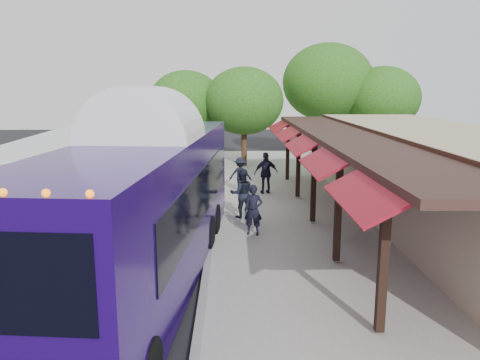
% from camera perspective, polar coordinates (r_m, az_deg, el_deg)
% --- Properties ---
extents(ground, '(90.00, 90.00, 0.00)m').
position_cam_1_polar(ground, '(13.79, -4.21, -10.68)').
color(ground, black).
rests_on(ground, ground).
extents(sidewalk, '(10.00, 40.00, 0.15)m').
position_cam_1_polar(sidewalk, '(18.02, 12.64, -5.34)').
color(sidewalk, '#9E9B93').
rests_on(sidewalk, ground).
extents(curb, '(0.20, 40.00, 0.16)m').
position_cam_1_polar(curb, '(17.53, -3.36, -5.55)').
color(curb, gray).
rests_on(curb, ground).
extents(station_shelter, '(8.15, 20.00, 3.60)m').
position_cam_1_polar(station_shelter, '(18.71, 22.99, 0.22)').
color(station_shelter, tan).
rests_on(station_shelter, ground).
extents(coach_bus, '(3.88, 13.03, 4.11)m').
position_cam_1_polar(coach_bus, '(12.45, -11.26, -2.59)').
color(coach_bus, '#200759').
rests_on(coach_bus, ground).
extents(city_bus, '(3.33, 12.26, 3.26)m').
position_cam_1_polar(city_bus, '(19.58, -20.47, 0.72)').
color(city_bus, '#94969C').
rests_on(city_bus, ground).
extents(ped_a, '(0.71, 0.54, 1.74)m').
position_cam_1_polar(ped_a, '(15.99, 1.64, -3.68)').
color(ped_a, black).
rests_on(ped_a, sidewalk).
extents(ped_b, '(1.03, 0.86, 1.90)m').
position_cam_1_polar(ped_b, '(18.09, 0.21, -1.64)').
color(ped_b, black).
rests_on(ped_b, sidewalk).
extents(ped_c, '(1.23, 0.70, 1.98)m').
position_cam_1_polar(ped_c, '(22.20, 3.20, 0.87)').
color(ped_c, black).
rests_on(ped_c, sidewalk).
extents(ped_d, '(1.13, 0.71, 1.68)m').
position_cam_1_polar(ped_d, '(22.58, 0.05, 0.67)').
color(ped_d, black).
rests_on(ped_d, sidewalk).
extents(sign_board, '(0.25, 0.53, 1.21)m').
position_cam_1_polar(sign_board, '(15.68, 11.66, -4.40)').
color(sign_board, black).
rests_on(sign_board, sidewalk).
extents(tree_left, '(5.00, 5.00, 6.41)m').
position_cam_1_polar(tree_left, '(29.90, 0.51, 9.61)').
color(tree_left, '#382314').
rests_on(tree_left, ground).
extents(tree_mid, '(6.40, 6.40, 8.19)m').
position_cam_1_polar(tree_mid, '(34.23, 10.65, 11.63)').
color(tree_mid, '#382314').
rests_on(tree_mid, ground).
extents(tree_right, '(5.12, 5.12, 6.55)m').
position_cam_1_polar(tree_right, '(33.91, 16.97, 9.49)').
color(tree_right, '#382314').
rests_on(tree_right, ground).
extents(tree_far, '(4.86, 4.86, 6.23)m').
position_cam_1_polar(tree_far, '(31.30, -6.60, 9.39)').
color(tree_far, '#382314').
rests_on(tree_far, ground).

